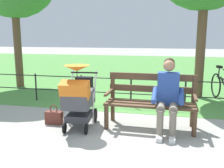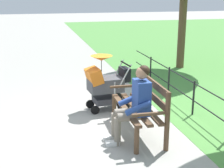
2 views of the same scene
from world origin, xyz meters
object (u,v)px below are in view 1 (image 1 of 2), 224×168
(park_bench, at_px, (151,99))
(handbag, at_px, (54,117))
(stroller, at_px, (79,96))
(bicycle, at_px, (223,88))
(person_on_bench, at_px, (168,94))

(park_bench, bearing_deg, handbag, 8.51)
(handbag, bearing_deg, park_bench, -171.49)
(stroller, height_order, bicycle, stroller)
(park_bench, height_order, handbag, park_bench)
(park_bench, relative_size, person_on_bench, 1.26)
(handbag, height_order, bicycle, bicycle)
(person_on_bench, distance_m, handbag, 2.16)
(park_bench, bearing_deg, bicycle, -127.30)
(person_on_bench, bearing_deg, bicycle, -119.46)
(person_on_bench, relative_size, handbag, 3.45)
(person_on_bench, relative_size, stroller, 1.11)
(person_on_bench, xyz_separation_m, stroller, (1.54, 0.15, -0.08))
(park_bench, distance_m, handbag, 1.85)
(park_bench, bearing_deg, person_on_bench, 143.20)
(person_on_bench, distance_m, stroller, 1.55)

